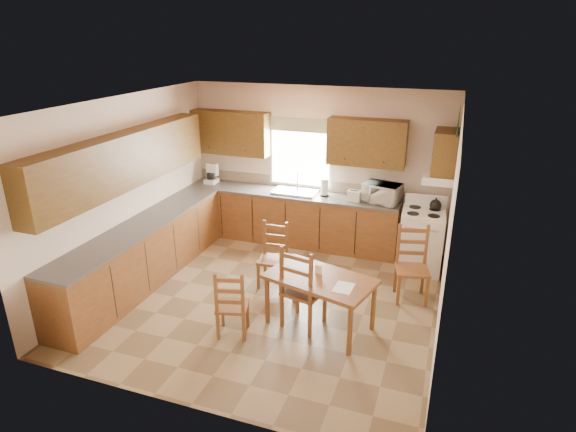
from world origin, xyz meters
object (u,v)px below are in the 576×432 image
(chair_near_right, at_px, (304,286))
(chair_far_right, at_px, (413,265))
(stove, at_px, (421,241))
(microwave, at_px, (382,193))
(chair_near_left, at_px, (232,302))
(dining_table, at_px, (320,302))
(chair_far_left, at_px, (272,256))

(chair_near_right, bearing_deg, chair_far_right, -125.52)
(chair_near_right, bearing_deg, stove, -108.34)
(microwave, xyz_separation_m, chair_near_left, (-1.31, -2.89, -0.63))
(microwave, xyz_separation_m, chair_far_right, (0.67, -1.33, -0.55))
(chair_near_left, relative_size, chair_far_right, 0.85)
(microwave, relative_size, dining_table, 0.41)
(stove, relative_size, chair_near_left, 1.06)
(microwave, xyz_separation_m, chair_near_right, (-0.55, -2.42, -0.52))
(stove, relative_size, chair_near_right, 0.85)
(microwave, distance_m, dining_table, 2.52)
(stove, relative_size, dining_table, 0.73)
(microwave, height_order, chair_far_right, microwave)
(chair_near_left, height_order, chair_far_right, chair_far_right)
(stove, distance_m, chair_near_left, 3.25)
(chair_far_left, bearing_deg, microwave, 47.33)
(dining_table, relative_size, chair_near_right, 1.17)
(dining_table, bearing_deg, stove, 78.11)
(chair_near_right, distance_m, chair_far_left, 1.12)
(microwave, bearing_deg, stove, -12.95)
(chair_far_left, relative_size, chair_far_right, 0.90)
(chair_near_right, bearing_deg, chair_far_left, -35.65)
(stove, height_order, chair_far_right, chair_far_right)
(microwave, distance_m, chair_far_left, 2.14)
(chair_near_left, bearing_deg, chair_near_right, -163.72)
(stove, bearing_deg, chair_far_left, -150.85)
(dining_table, relative_size, chair_far_right, 1.24)
(chair_near_right, relative_size, chair_far_right, 1.06)
(dining_table, xyz_separation_m, chair_near_right, (-0.20, -0.03, 0.21))
(dining_table, height_order, chair_near_left, chair_near_left)
(chair_near_left, distance_m, chair_far_right, 2.53)
(chair_near_right, xyz_separation_m, chair_far_left, (-0.74, 0.83, -0.08))
(microwave, relative_size, chair_far_left, 0.56)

